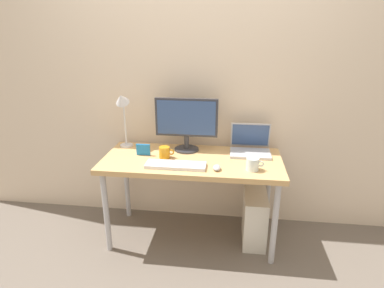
{
  "coord_description": "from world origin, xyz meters",
  "views": [
    {
      "loc": [
        0.29,
        -2.29,
        1.67
      ],
      "look_at": [
        0.0,
        0.0,
        0.83
      ],
      "focal_mm": 30.08,
      "sensor_mm": 36.0,
      "label": 1
    }
  ],
  "objects_px": {
    "monitor": "(186,121)",
    "photo_frame": "(143,149)",
    "mouse": "(217,168)",
    "coffee_mug": "(165,152)",
    "keyboard": "(176,165)",
    "laptop": "(250,146)",
    "desk_lamp": "(123,108)",
    "computer_tower": "(254,218)",
    "desk": "(192,166)",
    "glass_cup": "(253,164)"
  },
  "relations": [
    {
      "from": "glass_cup",
      "to": "desk_lamp",
      "type": "bearing_deg",
      "value": 162.21
    },
    {
      "from": "keyboard",
      "to": "glass_cup",
      "type": "relative_size",
      "value": 3.52
    },
    {
      "from": "keyboard",
      "to": "computer_tower",
      "type": "distance_m",
      "value": 0.82
    },
    {
      "from": "monitor",
      "to": "mouse",
      "type": "bearing_deg",
      "value": -53.59
    },
    {
      "from": "monitor",
      "to": "photo_frame",
      "type": "distance_m",
      "value": 0.41
    },
    {
      "from": "desk",
      "to": "coffee_mug",
      "type": "relative_size",
      "value": 11.72
    },
    {
      "from": "desk_lamp",
      "to": "coffee_mug",
      "type": "distance_m",
      "value": 0.52
    },
    {
      "from": "desk",
      "to": "glass_cup",
      "type": "distance_m",
      "value": 0.49
    },
    {
      "from": "photo_frame",
      "to": "laptop",
      "type": "bearing_deg",
      "value": 11.42
    },
    {
      "from": "desk",
      "to": "photo_frame",
      "type": "xyz_separation_m",
      "value": [
        -0.39,
        0.02,
        0.12
      ]
    },
    {
      "from": "desk_lamp",
      "to": "mouse",
      "type": "xyz_separation_m",
      "value": [
        0.79,
        -0.37,
        -0.33
      ]
    },
    {
      "from": "keyboard",
      "to": "coffee_mug",
      "type": "distance_m",
      "value": 0.2
    },
    {
      "from": "desk",
      "to": "keyboard",
      "type": "height_order",
      "value": "keyboard"
    },
    {
      "from": "computer_tower",
      "to": "coffee_mug",
      "type": "bearing_deg",
      "value": -178.44
    },
    {
      "from": "laptop",
      "to": "mouse",
      "type": "relative_size",
      "value": 3.56
    },
    {
      "from": "desk_lamp",
      "to": "glass_cup",
      "type": "height_order",
      "value": "desk_lamp"
    },
    {
      "from": "glass_cup",
      "to": "laptop",
      "type": "bearing_deg",
      "value": 90.49
    },
    {
      "from": "photo_frame",
      "to": "computer_tower",
      "type": "xyz_separation_m",
      "value": [
        0.9,
        -0.01,
        -0.55
      ]
    },
    {
      "from": "monitor",
      "to": "laptop",
      "type": "distance_m",
      "value": 0.55
    },
    {
      "from": "monitor",
      "to": "coffee_mug",
      "type": "xyz_separation_m",
      "value": [
        -0.15,
        -0.19,
        -0.2
      ]
    },
    {
      "from": "monitor",
      "to": "photo_frame",
      "type": "height_order",
      "value": "monitor"
    },
    {
      "from": "mouse",
      "to": "photo_frame",
      "type": "distance_m",
      "value": 0.63
    },
    {
      "from": "keyboard",
      "to": "glass_cup",
      "type": "height_order",
      "value": "glass_cup"
    },
    {
      "from": "monitor",
      "to": "desk_lamp",
      "type": "relative_size",
      "value": 1.05
    },
    {
      "from": "coffee_mug",
      "to": "keyboard",
      "type": "bearing_deg",
      "value": -54.48
    },
    {
      "from": "photo_frame",
      "to": "computer_tower",
      "type": "bearing_deg",
      "value": -0.8
    },
    {
      "from": "monitor",
      "to": "laptop",
      "type": "bearing_deg",
      "value": 1.76
    },
    {
      "from": "desk_lamp",
      "to": "keyboard",
      "type": "xyz_separation_m",
      "value": [
        0.49,
        -0.35,
        -0.33
      ]
    },
    {
      "from": "coffee_mug",
      "to": "computer_tower",
      "type": "distance_m",
      "value": 0.91
    },
    {
      "from": "coffee_mug",
      "to": "photo_frame",
      "type": "height_order",
      "value": "photo_frame"
    },
    {
      "from": "desk",
      "to": "laptop",
      "type": "xyz_separation_m",
      "value": [
        0.45,
        0.19,
        0.12
      ]
    },
    {
      "from": "mouse",
      "to": "coffee_mug",
      "type": "distance_m",
      "value": 0.45
    },
    {
      "from": "glass_cup",
      "to": "mouse",
      "type": "bearing_deg",
      "value": -173.4
    },
    {
      "from": "laptop",
      "to": "coffee_mug",
      "type": "xyz_separation_m",
      "value": [
        -0.66,
        -0.2,
        -0.01
      ]
    },
    {
      "from": "desk",
      "to": "coffee_mug",
      "type": "bearing_deg",
      "value": -177.41
    },
    {
      "from": "desk",
      "to": "photo_frame",
      "type": "distance_m",
      "value": 0.41
    },
    {
      "from": "desk_lamp",
      "to": "desk",
      "type": "bearing_deg",
      "value": -16.76
    },
    {
      "from": "monitor",
      "to": "desk_lamp",
      "type": "height_order",
      "value": "desk_lamp"
    },
    {
      "from": "keyboard",
      "to": "desk_lamp",
      "type": "bearing_deg",
      "value": 144.81
    },
    {
      "from": "desk_lamp",
      "to": "monitor",
      "type": "bearing_deg",
      "value": -0.09
    },
    {
      "from": "desk",
      "to": "laptop",
      "type": "bearing_deg",
      "value": 23.17
    },
    {
      "from": "laptop",
      "to": "desk_lamp",
      "type": "xyz_separation_m",
      "value": [
        -1.04,
        -0.02,
        0.29
      ]
    },
    {
      "from": "mouse",
      "to": "glass_cup",
      "type": "xyz_separation_m",
      "value": [
        0.25,
        0.03,
        0.03
      ]
    },
    {
      "from": "monitor",
      "to": "keyboard",
      "type": "height_order",
      "value": "monitor"
    },
    {
      "from": "desk_lamp",
      "to": "mouse",
      "type": "height_order",
      "value": "desk_lamp"
    },
    {
      "from": "desk",
      "to": "keyboard",
      "type": "bearing_deg",
      "value": -120.17
    },
    {
      "from": "monitor",
      "to": "glass_cup",
      "type": "relative_size",
      "value": 4.04
    },
    {
      "from": "keyboard",
      "to": "coffee_mug",
      "type": "relative_size",
      "value": 3.73
    },
    {
      "from": "monitor",
      "to": "computer_tower",
      "type": "bearing_deg",
      "value": -16.12
    },
    {
      "from": "monitor",
      "to": "keyboard",
      "type": "distance_m",
      "value": 0.42
    }
  ]
}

